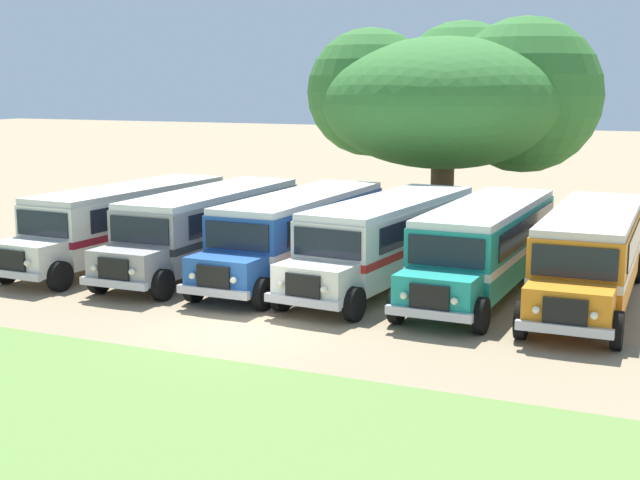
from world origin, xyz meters
name	(u,v)px	position (x,y,z in m)	size (l,w,h in m)	color
ground_plane	(240,329)	(0.00, 0.00, 0.00)	(220.00, 220.00, 0.00)	#937F60
foreground_grass_strip	(50,428)	(0.00, -7.59, 0.00)	(80.00, 10.21, 0.01)	olive
parked_bus_slot_0	(126,220)	(-8.48, 6.47, 1.58)	(3.07, 10.89, 2.82)	silver
parked_bus_slot_1	(209,225)	(-5.00, 6.72, 1.58)	(2.79, 10.85, 2.82)	#9E9993
parked_bus_slot_2	(299,230)	(-1.52, 7.00, 1.58)	(2.77, 10.85, 2.82)	#23519E
parked_bus_slot_3	(388,237)	(1.79, 7.04, 1.58)	(3.48, 10.96, 2.82)	silver
parked_bus_slot_4	(485,243)	(5.03, 7.22, 1.58)	(2.85, 10.86, 2.82)	teal
parked_bus_slot_5	(591,251)	(8.34, 7.18, 1.58)	(2.83, 10.86, 2.82)	orange
broad_shade_tree	(455,98)	(0.59, 19.46, 5.99)	(12.98, 12.55, 9.65)	brown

